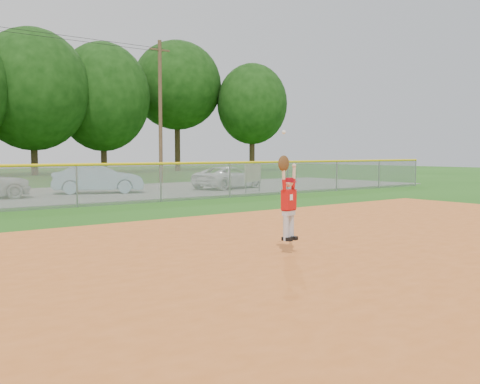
% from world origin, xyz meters
% --- Properties ---
extents(ground, '(120.00, 120.00, 0.00)m').
position_xyz_m(ground, '(0.00, 0.00, 0.00)').
color(ground, '#215713').
rests_on(ground, ground).
extents(clay_infield, '(24.00, 16.00, 0.04)m').
position_xyz_m(clay_infield, '(0.00, -3.00, 0.02)').
color(clay_infield, '#CC6224').
rests_on(clay_infield, ground).
extents(parking_strip, '(44.00, 10.00, 0.03)m').
position_xyz_m(parking_strip, '(0.00, 16.00, 0.01)').
color(parking_strip, slate).
rests_on(parking_strip, ground).
extents(car_blue, '(4.34, 2.87, 1.35)m').
position_xyz_m(car_blue, '(3.06, 15.48, 0.71)').
color(car_blue, '#96C2E0').
rests_on(car_blue, parking_strip).
extents(car_white_b, '(4.51, 2.88, 1.16)m').
position_xyz_m(car_white_b, '(9.83, 14.42, 0.61)').
color(car_white_b, white).
rests_on(car_white_b, parking_strip).
extents(sponsor_sign, '(1.48, 0.69, 1.43)m').
position_xyz_m(sponsor_sign, '(9.15, 11.53, 0.94)').
color(sponsor_sign, gray).
rests_on(sponsor_sign, ground).
extents(outfield_fence, '(40.06, 0.10, 1.55)m').
position_xyz_m(outfield_fence, '(0.00, 10.00, 0.88)').
color(outfield_fence, gray).
rests_on(outfield_fence, ground).
extents(power_lines, '(19.40, 0.24, 9.00)m').
position_xyz_m(power_lines, '(1.00, 22.00, 4.68)').
color(power_lines, '#4C3823').
rests_on(power_lines, ground).
extents(ballplayer, '(0.53, 0.27, 2.05)m').
position_xyz_m(ballplayer, '(-0.07, -0.98, 1.07)').
color(ballplayer, silver).
rests_on(ballplayer, ground).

